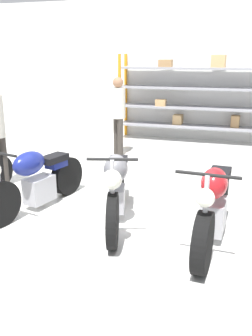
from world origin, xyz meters
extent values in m
plane|color=silver|center=(0.00, 0.00, 0.00)|extent=(30.00, 30.00, 0.00)
cube|color=white|center=(0.00, 5.81, 1.80)|extent=(30.00, 0.08, 3.60)
cylinder|color=orange|center=(-1.65, 5.17, 1.11)|extent=(0.08, 0.08, 2.21)
cylinder|color=orange|center=(-1.65, 5.72, 1.11)|extent=(0.08, 0.08, 2.21)
cube|color=gray|center=(0.61, 5.45, 0.40)|extent=(4.51, 0.55, 0.05)
cube|color=gray|center=(0.61, 5.45, 0.89)|extent=(4.51, 0.55, 0.05)
cube|color=gray|center=(0.61, 5.45, 1.38)|extent=(4.51, 0.55, 0.05)
cube|color=gray|center=(0.61, 5.45, 1.87)|extent=(4.51, 0.55, 0.05)
cube|color=#A87F51|center=(-0.51, 5.51, 1.98)|extent=(0.34, 0.31, 0.18)
cube|color=tan|center=(0.81, 5.51, 2.04)|extent=(0.35, 0.31, 0.30)
cube|color=tan|center=(-0.14, 5.55, 0.54)|extent=(0.24, 0.31, 0.25)
cube|color=#A87F51|center=(1.33, 5.53, 0.57)|extent=(0.22, 0.27, 0.30)
cube|color=tan|center=(-0.57, 5.32, 1.00)|extent=(0.27, 0.19, 0.17)
cylinder|color=black|center=(-1.49, -0.42, 0.31)|extent=(0.29, 0.64, 0.62)
cylinder|color=black|center=(-1.17, 0.93, 0.31)|extent=(0.29, 0.64, 0.62)
cube|color=#ADADB2|center=(-1.32, 0.30, 0.28)|extent=(0.36, 0.50, 0.38)
ellipsoid|color=navy|center=(-1.36, 0.14, 0.72)|extent=(0.41, 0.61, 0.34)
cube|color=black|center=(-1.23, 0.65, 0.67)|extent=(0.34, 0.49, 0.10)
cube|color=navy|center=(-1.22, 0.69, 0.58)|extent=(0.27, 0.35, 0.12)
cylinder|color=black|center=(0.13, -0.53, 0.34)|extent=(0.28, 0.68, 0.68)
cylinder|color=black|center=(-0.25, 0.90, 0.34)|extent=(0.28, 0.68, 0.68)
cube|color=#ADADB2|center=(-0.08, 0.23, 0.31)|extent=(0.29, 0.43, 0.32)
ellipsoid|color=slate|center=(-0.03, 0.07, 0.79)|extent=(0.41, 0.49, 0.36)
cube|color=black|center=(-0.15, 0.52, 0.73)|extent=(0.37, 0.52, 0.10)
cube|color=slate|center=(-0.19, 0.65, 0.64)|extent=(0.30, 0.37, 0.12)
cylinder|color=#ADADB2|center=(0.12, -0.52, 0.70)|extent=(0.06, 0.06, 0.73)
sphere|color=silver|center=(0.14, -0.58, 0.86)|extent=(0.23, 0.23, 0.23)
cylinder|color=black|center=(0.11, -0.49, 1.07)|extent=(0.57, 0.18, 0.04)
cylinder|color=black|center=(1.19, -0.76, 0.34)|extent=(0.19, 0.68, 0.67)
cylinder|color=black|center=(1.28, 0.75, 0.34)|extent=(0.19, 0.68, 0.67)
cube|color=#ADADB2|center=(1.23, 0.05, 0.30)|extent=(0.30, 0.49, 0.39)
ellipsoid|color=#B2191E|center=(1.22, -0.12, 0.78)|extent=(0.33, 0.46, 0.36)
cube|color=black|center=(1.25, 0.38, 0.72)|extent=(0.28, 0.55, 0.10)
cube|color=#B2191E|center=(1.26, 0.49, 0.63)|extent=(0.24, 0.38, 0.12)
cylinder|color=#ADADB2|center=(1.19, -0.74, 0.70)|extent=(0.05, 0.05, 0.72)
sphere|color=silver|center=(1.18, -0.81, 0.85)|extent=(0.19, 0.19, 0.19)
cylinder|color=black|center=(1.19, -0.71, 1.06)|extent=(0.65, 0.07, 0.04)
cylinder|color=#38332D|center=(-2.38, 0.99, 0.44)|extent=(0.13, 0.13, 0.87)
cylinder|color=#38332D|center=(-1.23, 3.64, 0.42)|extent=(0.13, 0.13, 0.84)
cylinder|color=#38332D|center=(-1.10, 3.52, 0.42)|extent=(0.13, 0.13, 0.84)
cylinder|color=beige|center=(-1.16, 3.58, 1.17)|extent=(0.45, 0.45, 0.66)
sphere|color=#9E7051|center=(-1.16, 3.58, 1.62)|extent=(0.23, 0.23, 0.23)
camera|label=1|loc=(1.45, -4.30, 2.20)|focal=40.00mm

